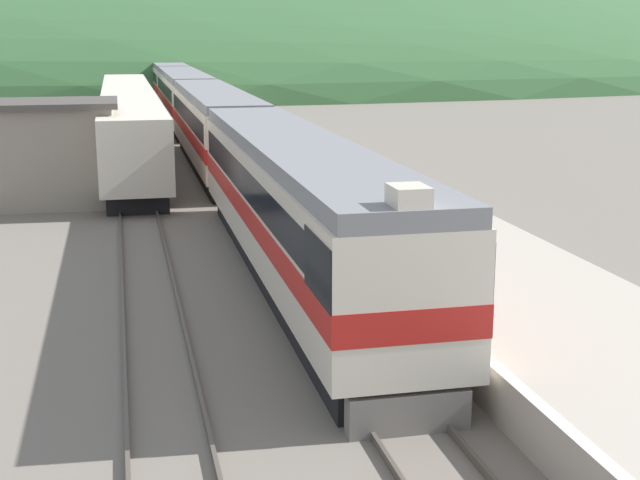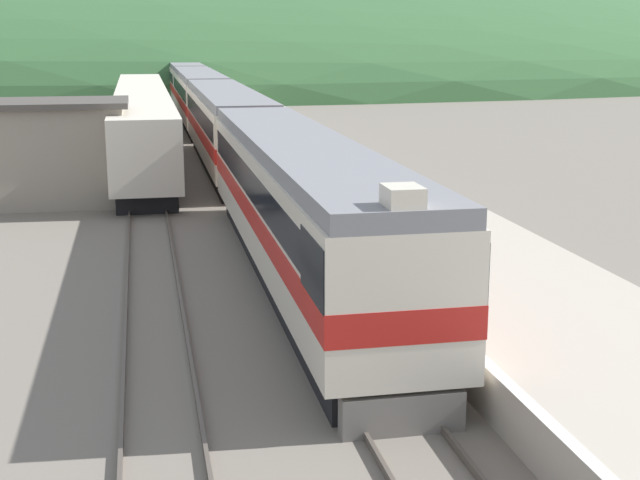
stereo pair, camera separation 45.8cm
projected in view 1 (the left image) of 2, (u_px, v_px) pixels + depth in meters
track_main at (182, 122)px, 69.87m from camera, size 1.52×180.00×0.16m
track_siding at (126, 124)px, 68.95m from camera, size 1.52×180.00×0.16m
platform at (285, 147)px, 51.75m from camera, size 5.69×140.00×1.02m
distant_hills at (150, 79)px, 133.70m from camera, size 235.31×105.89×31.47m
station_shed at (35, 153)px, 36.85m from camera, size 6.90×4.51×4.31m
express_train_lead_car at (298, 205)px, 25.33m from camera, size 2.98×21.20×4.50m
carriage_second at (215, 127)px, 46.10m from camera, size 2.97×20.32×4.14m
carriage_third at (184, 97)px, 66.22m from camera, size 2.97×20.32×4.14m
carriage_fourth at (168, 82)px, 86.35m from camera, size 2.97×20.32×4.14m
siding_train at (129, 122)px, 51.48m from camera, size 2.90×36.87×3.81m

